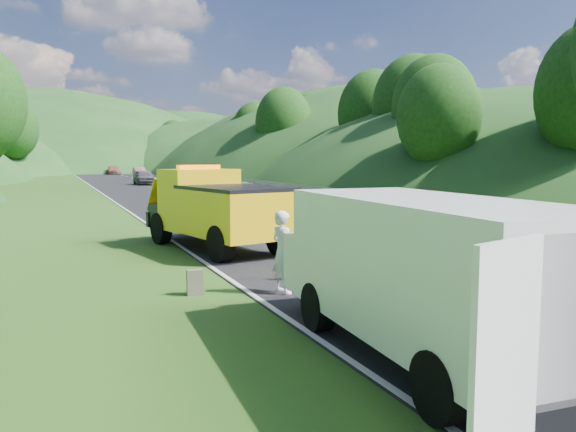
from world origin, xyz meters
name	(u,v)px	position (x,y,z in m)	size (l,w,h in m)	color
ground	(408,280)	(0.00, 0.00, 0.00)	(320.00, 320.00, 0.00)	#38661E
road_surface	(177,189)	(3.00, 40.00, 0.01)	(14.00, 200.00, 0.02)	black
guardrail	(217,182)	(10.30, 52.50, 0.00)	(0.06, 140.00, 1.52)	gray
tree_line_right	(292,178)	(23.00, 60.00, 0.00)	(14.00, 140.00, 14.00)	#265218
hills_backdrop	(111,169)	(6.50, 134.70, 0.00)	(201.00, 288.60, 44.00)	#2D5B23
tow_truck	(216,208)	(-2.95, 6.15, 1.29)	(3.47, 6.46, 2.64)	black
white_van	(423,268)	(-2.87, -4.40, 1.31)	(3.58, 6.68, 2.32)	black
woman	(283,294)	(-3.24, -0.09, 0.00)	(0.64, 0.47, 1.76)	white
child	(303,282)	(-2.37, 0.78, 0.00)	(0.44, 0.35, 0.91)	tan
worker	(554,388)	(-1.97, -5.95, 0.00)	(1.27, 0.73, 1.96)	black
suitcase	(195,282)	(-4.99, 0.54, 0.27)	(0.33, 0.19, 0.54)	#5D5D46
passing_suv	(355,222)	(4.80, 10.83, 0.00)	(2.39, 5.18, 1.44)	black
dist_car_a	(144,185)	(1.45, 49.18, 0.00)	(1.86, 4.62, 1.57)	#444347
dist_car_b	(140,177)	(4.38, 72.62, 0.00)	(1.51, 4.32, 1.42)	#724C58
dist_car_c	(114,174)	(2.32, 87.34, 0.00)	(1.93, 4.74, 1.37)	#8E5B47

